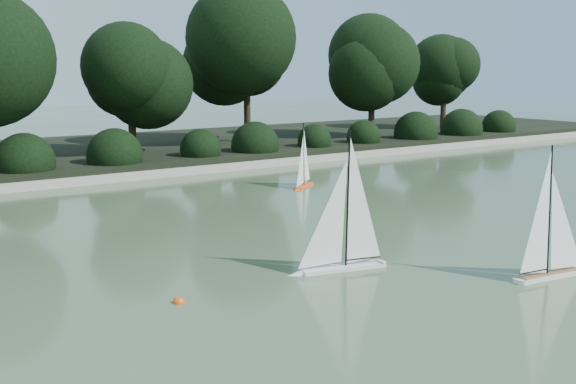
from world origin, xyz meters
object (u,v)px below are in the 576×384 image
Objects in this scene: sailboat_orange at (303,177)px; sailboat_white_a at (335,248)px; race_buoy at (179,303)px; sailboat_white_b at (557,255)px.

sailboat_white_a is at bearing -123.24° from sailboat_orange.
sailboat_white_a reaches higher than race_buoy.
sailboat_white_a reaches higher than sailboat_orange.
sailboat_white_a is at bearing -0.77° from race_buoy.
sailboat_white_b is at bearing -40.96° from sailboat_white_a.
sailboat_orange reaches higher than race_buoy.
sailboat_orange is at bearing 56.76° from sailboat_white_a.
sailboat_white_b is at bearing -101.40° from sailboat_orange.
sailboat_white_b is at bearing -23.17° from race_buoy.
sailboat_white_a is at bearing 139.04° from sailboat_white_b.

